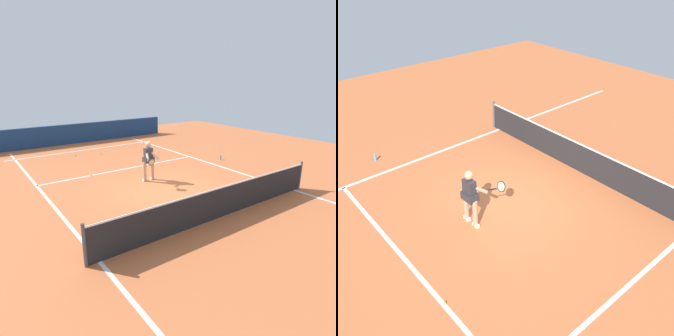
# 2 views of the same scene
# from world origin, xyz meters

# --- Properties ---
(ground_plane) EXTENTS (26.34, 26.34, 0.00)m
(ground_plane) POSITION_xyz_m (0.00, 0.00, 0.00)
(ground_plane) COLOR #C66638
(service_line_marking) EXTENTS (7.45, 0.10, 0.01)m
(service_line_marking) POSITION_xyz_m (0.00, -3.04, 0.00)
(service_line_marking) COLOR white
(service_line_marking) RESTS_ON ground
(sideline_left_marking) EXTENTS (0.10, 18.26, 0.01)m
(sideline_left_marking) POSITION_xyz_m (-3.72, 0.00, 0.00)
(sideline_left_marking) COLOR white
(sideline_left_marking) RESTS_ON ground
(sideline_right_marking) EXTENTS (0.10, 18.26, 0.01)m
(sideline_right_marking) POSITION_xyz_m (3.72, 0.00, 0.00)
(sideline_right_marking) COLOR white
(sideline_right_marking) RESTS_ON ground
(court_net) EXTENTS (8.13, 0.08, 1.02)m
(court_net) POSITION_xyz_m (0.00, 2.83, 0.48)
(court_net) COLOR #4C4C51
(court_net) RESTS_ON ground
(tennis_player) EXTENTS (0.76, 0.94, 1.55)m
(tennis_player) POSITION_xyz_m (-0.04, -1.12, 0.85)
(tennis_player) COLOR tan
(tennis_player) RESTS_ON ground
(tennis_ball_near) EXTENTS (0.07, 0.07, 0.07)m
(tennis_ball_near) POSITION_xyz_m (1.61, -3.02, 0.03)
(tennis_ball_near) COLOR #D1E533
(tennis_ball_near) RESTS_ON ground
(water_bottle) EXTENTS (0.07, 0.07, 0.24)m
(water_bottle) POSITION_xyz_m (-4.58, -1.67, 0.12)
(water_bottle) COLOR #4C9EE5
(water_bottle) RESTS_ON ground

